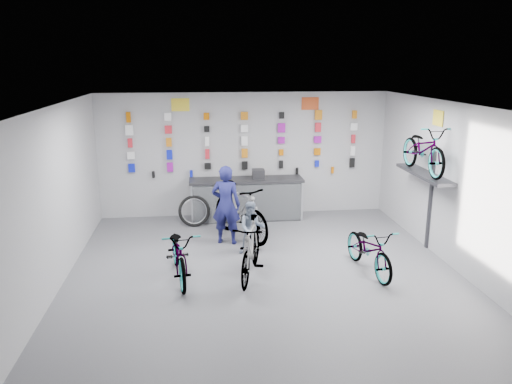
{
  "coord_description": "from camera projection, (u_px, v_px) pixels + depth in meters",
  "views": [
    {
      "loc": [
        -1.12,
        -7.94,
        3.7
      ],
      "look_at": [
        -0.02,
        1.4,
        1.23
      ],
      "focal_mm": 35.0,
      "sensor_mm": 36.0,
      "label": 1
    }
  ],
  "objects": [
    {
      "name": "bike_center",
      "position": [
        251.0,
        249.0,
        8.72
      ],
      "size": [
        0.95,
        1.82,
        1.05
      ],
      "primitive_type": "imported",
      "rotation": [
        0.0,
        0.0,
        -0.27
      ],
      "color": "gray",
      "rests_on": "floor"
    },
    {
      "name": "sign_right",
      "position": [
        310.0,
        104.0,
        12.01
      ],
      "size": [
        0.42,
        0.02,
        0.3
      ],
      "primitive_type": "cube",
      "color": "#D55023",
      "rests_on": "wall_back"
    },
    {
      "name": "floor",
      "position": [
        266.0,
        281.0,
        8.7
      ],
      "size": [
        8.0,
        8.0,
        0.0
      ],
      "primitive_type": "plane",
      "color": "#4F4F54",
      "rests_on": "ground"
    },
    {
      "name": "register",
      "position": [
        258.0,
        174.0,
        11.86
      ],
      "size": [
        0.28,
        0.3,
        0.22
      ],
      "primitive_type": "cube",
      "rotation": [
        0.0,
        0.0,
        -0.02
      ],
      "color": "black",
      "rests_on": "counter"
    },
    {
      "name": "customer",
      "position": [
        252.0,
        228.0,
        9.79
      ],
      "size": [
        0.55,
        0.44,
        1.06
      ],
      "primitive_type": "imported",
      "rotation": [
        0.0,
        0.0,
        -0.07
      ],
      "color": "slate",
      "rests_on": "floor"
    },
    {
      "name": "wall_front",
      "position": [
        328.0,
        315.0,
        4.47
      ],
      "size": [
        7.0,
        0.0,
        7.0
      ],
      "primitive_type": "plane",
      "rotation": [
        -1.57,
        0.0,
        0.0
      ],
      "color": "#BBBBBE",
      "rests_on": "floor"
    },
    {
      "name": "bike_service",
      "position": [
        240.0,
        211.0,
        10.67
      ],
      "size": [
        1.47,
        2.03,
        1.2
      ],
      "primitive_type": "imported",
      "rotation": [
        0.0,
        0.0,
        0.51
      ],
      "color": "gray",
      "rests_on": "floor"
    },
    {
      "name": "counter",
      "position": [
        246.0,
        200.0,
        11.97
      ],
      "size": [
        2.7,
        0.66,
        1.0
      ],
      "color": "black",
      "rests_on": "floor"
    },
    {
      "name": "sign_side",
      "position": [
        438.0,
        118.0,
        9.57
      ],
      "size": [
        0.02,
        0.4,
        0.3
      ],
      "primitive_type": "cube",
      "color": "yellow",
      "rests_on": "wall_right"
    },
    {
      "name": "wall_back",
      "position": [
        244.0,
        155.0,
        12.16
      ],
      "size": [
        7.0,
        0.0,
        7.0
      ],
      "primitive_type": "plane",
      "rotation": [
        1.57,
        0.0,
        0.0
      ],
      "color": "#BBBBBE",
      "rests_on": "floor"
    },
    {
      "name": "spare_wheel",
      "position": [
        194.0,
        211.0,
        11.51
      ],
      "size": [
        0.73,
        0.25,
        0.73
      ],
      "rotation": [
        0.0,
        0.0,
        0.02
      ],
      "color": "black",
      "rests_on": "floor"
    },
    {
      "name": "bike_wall",
      "position": [
        424.0,
        149.0,
        9.69
      ],
      "size": [
        0.63,
        1.8,
        0.95
      ],
      "primitive_type": "imported",
      "color": "gray",
      "rests_on": "wall_bracket"
    },
    {
      "name": "wall_bracket",
      "position": [
        425.0,
        178.0,
        9.85
      ],
      "size": [
        0.39,
        1.9,
        2.0
      ],
      "color": "#333338",
      "rests_on": "wall_right"
    },
    {
      "name": "clerk",
      "position": [
        226.0,
        205.0,
        10.3
      ],
      "size": [
        0.7,
        0.56,
        1.66
      ],
      "primitive_type": "imported",
      "rotation": [
        0.0,
        0.0,
        2.84
      ],
      "color": "#181A53",
      "rests_on": "floor"
    },
    {
      "name": "sign_left",
      "position": [
        180.0,
        105.0,
        11.66
      ],
      "size": [
        0.42,
        0.02,
        0.3
      ],
      "primitive_type": "cube",
      "color": "yellow",
      "rests_on": "wall_back"
    },
    {
      "name": "wall_left",
      "position": [
        49.0,
        205.0,
        7.92
      ],
      "size": [
        0.0,
        8.0,
        8.0
      ],
      "primitive_type": "plane",
      "rotation": [
        1.57,
        0.0,
        1.57
      ],
      "color": "#BBBBBE",
      "rests_on": "floor"
    },
    {
      "name": "ceiling",
      "position": [
        267.0,
        107.0,
        7.94
      ],
      "size": [
        8.0,
        8.0,
        0.0
      ],
      "primitive_type": "plane",
      "rotation": [
        3.14,
        0.0,
        0.0
      ],
      "color": "white",
      "rests_on": "wall_back"
    },
    {
      "name": "wall_right",
      "position": [
        465.0,
        192.0,
        8.71
      ],
      "size": [
        0.0,
        8.0,
        8.0
      ],
      "primitive_type": "plane",
      "rotation": [
        1.57,
        0.0,
        -1.57
      ],
      "color": "#BBBBBE",
      "rests_on": "floor"
    },
    {
      "name": "bike_right",
      "position": [
        369.0,
        249.0,
        8.95
      ],
      "size": [
        0.81,
        1.75,
        0.88
      ],
      "primitive_type": "imported",
      "rotation": [
        0.0,
        0.0,
        0.14
      ],
      "color": "gray",
      "rests_on": "floor"
    },
    {
      "name": "merch_wall",
      "position": [
        242.0,
        142.0,
        12.0
      ],
      "size": [
        5.57,
        0.08,
        1.57
      ],
      "color": "#0D1AC5",
      "rests_on": "wall_back"
    },
    {
      "name": "bike_left",
      "position": [
        179.0,
        253.0,
        8.67
      ],
      "size": [
        0.87,
        1.88,
        0.95
      ],
      "primitive_type": "imported",
      "rotation": [
        0.0,
        0.0,
        0.14
      ],
      "color": "gray",
      "rests_on": "floor"
    }
  ]
}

